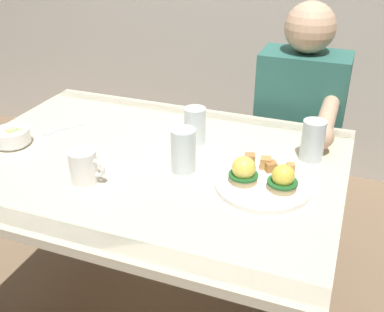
{
  "coord_description": "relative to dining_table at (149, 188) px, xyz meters",
  "views": [
    {
      "loc": [
        0.58,
        -1.13,
        1.43
      ],
      "look_at": [
        0.15,
        0.0,
        0.78
      ],
      "focal_mm": 43.01,
      "sensor_mm": 36.0,
      "label": 1
    }
  ],
  "objects": [
    {
      "name": "eggs_benedict_plate",
      "position": [
        0.37,
        -0.03,
        0.13
      ],
      "size": [
        0.27,
        0.27,
        0.09
      ],
      "color": "white",
      "rests_on": "dining_table"
    },
    {
      "name": "dining_table",
      "position": [
        0.0,
        0.0,
        0.0
      ],
      "size": [
        1.2,
        0.9,
        0.74
      ],
      "color": "beige",
      "rests_on": "ground_plane"
    },
    {
      "name": "water_glass_far",
      "position": [
        0.48,
        0.18,
        0.16
      ],
      "size": [
        0.07,
        0.07,
        0.13
      ],
      "color": "silver",
      "rests_on": "dining_table"
    },
    {
      "name": "fork",
      "position": [
        -0.38,
        0.08,
        0.11
      ],
      "size": [
        0.1,
        0.14,
        0.0
      ],
      "color": "silver",
      "rests_on": "dining_table"
    },
    {
      "name": "water_glass_near",
      "position": [
        0.1,
        0.16,
        0.16
      ],
      "size": [
        0.07,
        0.07,
        0.12
      ],
      "color": "silver",
      "rests_on": "dining_table"
    },
    {
      "name": "coffee_mug",
      "position": [
        -0.11,
        -0.18,
        0.16
      ],
      "size": [
        0.11,
        0.08,
        0.09
      ],
      "color": "white",
      "rests_on": "dining_table"
    },
    {
      "name": "fruit_bowl",
      "position": [
        -0.46,
        -0.07,
        0.14
      ],
      "size": [
        0.12,
        0.12,
        0.06
      ],
      "color": "white",
      "rests_on": "dining_table"
    },
    {
      "name": "water_glass_extra",
      "position": [
        0.13,
        -0.02,
        0.17
      ],
      "size": [
        0.07,
        0.07,
        0.13
      ],
      "color": "silver",
      "rests_on": "dining_table"
    },
    {
      "name": "diner_person",
      "position": [
        0.38,
        0.6,
        0.02
      ],
      "size": [
        0.34,
        0.54,
        1.14
      ],
      "color": "#33333D",
      "rests_on": "ground_plane"
    }
  ]
}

